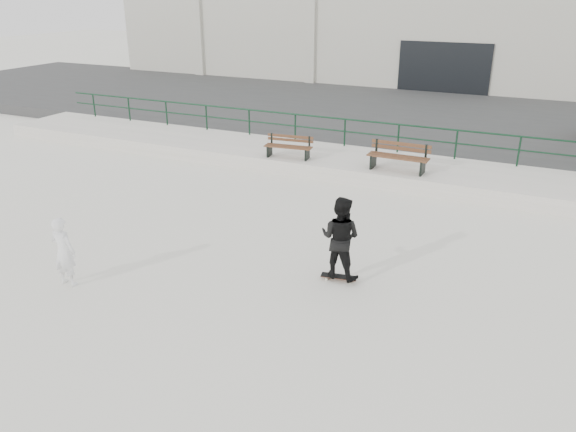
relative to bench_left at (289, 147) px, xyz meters
The scene contains 10 objects.
ground 8.89m from the bench_left, 75.43° to the right, with size 120.00×120.00×0.00m, color silver.
ledge 2.49m from the bench_left, 22.82° to the left, with size 30.00×3.00×0.50m, color silver.
parking_strip 9.72m from the bench_left, 76.73° to the left, with size 60.00×14.00×0.50m, color #393939.
railing 3.18m from the bench_left, 45.14° to the left, with size 28.00×0.06×1.03m.
commercial_building 23.82m from the bench_left, 84.57° to the left, with size 44.20×16.33×8.00m.
bench_left is the anchor object (origin of this frame).
bench_right 3.80m from the bench_left, ahead, with size 1.95×0.61×0.89m.
skateboard 7.97m from the bench_left, 56.90° to the right, with size 0.80×0.33×0.09m.
standing_skater 7.93m from the bench_left, 56.90° to the right, with size 0.89×0.70×1.84m, color black.
seated_skater 9.35m from the bench_left, 95.45° to the right, with size 0.57×0.37×1.55m, color white.
Camera 1 is at (5.73, -8.38, 5.95)m, focal length 35.00 mm.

